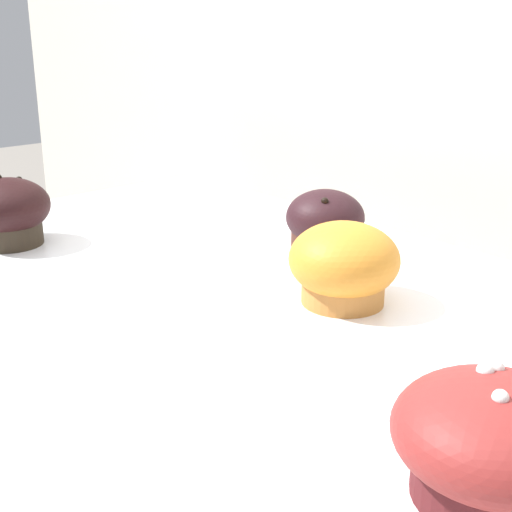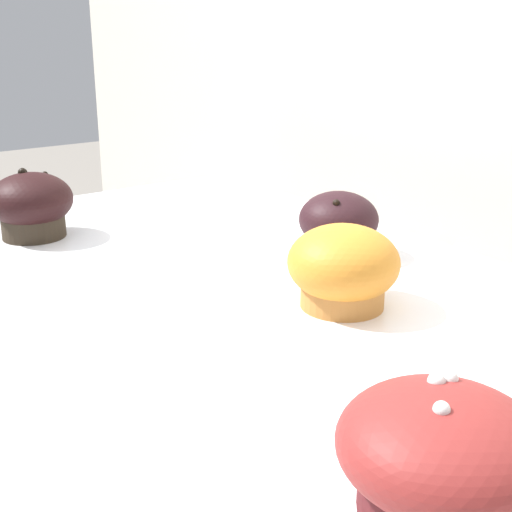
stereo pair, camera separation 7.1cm
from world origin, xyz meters
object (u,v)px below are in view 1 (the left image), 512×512
(muffin_back_right, at_px, (7,212))
(muffin_front_left, at_px, (325,223))
(muffin_front_center, at_px, (493,442))
(muffin_back_left, at_px, (344,265))

(muffin_back_right, relative_size, muffin_front_left, 1.12)
(muffin_back_right, height_order, muffin_front_left, muffin_back_right)
(muffin_front_center, height_order, muffin_back_left, muffin_back_left)
(muffin_back_left, relative_size, muffin_front_left, 1.16)
(muffin_front_center, xyz_separation_m, muffin_back_right, (-0.66, -0.01, 0.00))
(muffin_front_center, height_order, muffin_front_left, muffin_front_center)
(muffin_back_left, bearing_deg, muffin_back_right, -157.22)
(muffin_back_left, distance_m, muffin_front_left, 0.16)
(muffin_back_left, xyz_separation_m, muffin_front_left, (-0.12, 0.10, -0.00))
(muffin_front_center, distance_m, muffin_back_left, 0.31)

